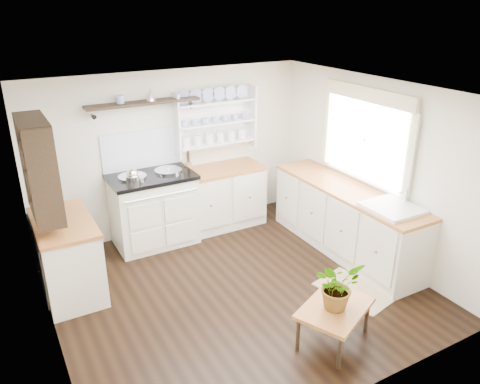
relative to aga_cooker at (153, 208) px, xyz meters
The scene contains 19 objects.
floor 1.71m from the aga_cooker, 74.26° to the right, with size 4.00×3.80×0.01m, color black.
wall_back 0.85m from the aga_cooker, 36.74° to the left, with size 4.00×0.02×2.30m, color beige.
wall_right 2.97m from the aga_cooker, 32.73° to the right, with size 0.02×3.80×2.30m, color beige.
wall_left 2.30m from the aga_cooker, 134.78° to the right, with size 0.02×3.80×2.30m, color beige.
ceiling 2.42m from the aga_cooker, 74.26° to the right, with size 4.00×3.80×0.01m, color white.
window 2.98m from the aga_cooker, 30.70° to the right, with size 0.08×1.55×1.22m.
aga_cooker is the anchor object (origin of this frame).
back_cabinets 1.04m from the aga_cooker, ahead, with size 1.27×0.63×0.90m.
right_cabinets 2.60m from the aga_cooker, 34.45° to the right, with size 0.62×2.43×0.90m.
belfast_sink 3.10m from the aga_cooker, 46.01° to the right, with size 0.55×0.60×0.45m.
left_cabinets 1.43m from the aga_cooker, 151.96° to the right, with size 0.62×1.13×0.90m.
plate_rack 1.54m from the aga_cooker, 15.05° to the left, with size 1.20×0.22×0.90m.
high_shelf 1.42m from the aga_cooker, 78.42° to the left, with size 1.50×0.29×0.16m.
left_shelving 1.87m from the aga_cooker, 154.39° to the right, with size 0.28×0.80×1.05m, color black.
kettle 0.62m from the aga_cooker, 156.85° to the right, with size 0.19×0.19×0.23m, color silver, non-canonical shape.
utensil_crock 0.76m from the aga_cooker, 10.63° to the left, with size 0.11×0.11×0.13m, color olive.
center_table 2.96m from the aga_cooker, 73.68° to the right, with size 0.90×0.80×0.41m.
potted_plant 2.96m from the aga_cooker, 73.68° to the right, with size 0.44×0.38×0.49m, color #3F7233.
floor_rug 2.86m from the aga_cooker, 54.85° to the right, with size 0.55×0.85×0.02m, color #9A8259.
Camera 1 is at (-2.25, -4.10, 3.16)m, focal length 35.00 mm.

